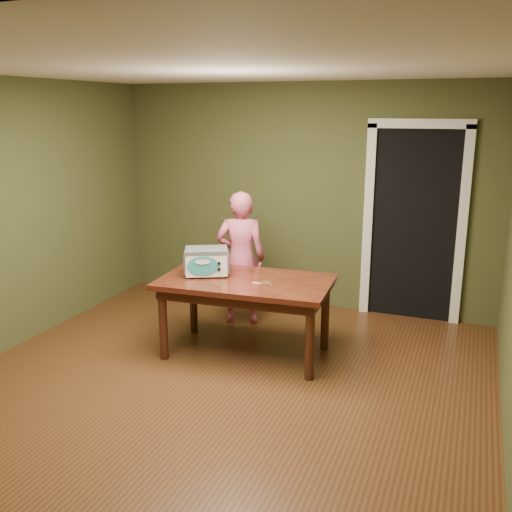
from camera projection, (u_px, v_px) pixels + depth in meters
The scene contains 8 objects.
floor at pixel (210, 394), 4.74m from camera, with size 5.00×5.00×0.00m, color #523217.
room_shell at pixel (206, 190), 4.31m from camera, with size 4.52×5.02×2.61m.
doorway at pixel (417, 221), 6.52m from camera, with size 1.10×0.66×2.25m.
dining_table at pixel (246, 289), 5.37m from camera, with size 1.66×1.00×0.75m.
toy_oven at pixel (206, 261), 5.45m from camera, with size 0.49×0.43×0.26m.
baking_pan at pixel (265, 283), 5.18m from camera, with size 0.10×0.10×0.02m.
spatula at pixel (262, 284), 5.20m from camera, with size 0.18×0.03×0.01m, color #F1C168.
child at pixel (241, 258), 6.16m from camera, with size 0.53×0.35×1.47m, color #CE5576.
Camera 1 is at (1.92, -3.86, 2.31)m, focal length 40.00 mm.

